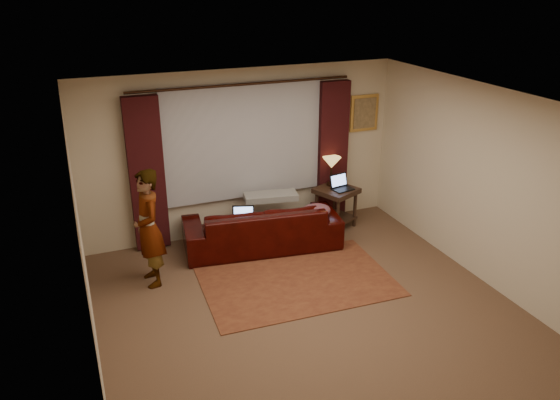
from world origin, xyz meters
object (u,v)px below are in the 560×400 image
at_px(sofa, 262,218).
at_px(laptop_sofa, 243,217).
at_px(person, 149,228).
at_px(end_table, 336,207).
at_px(laptop_table, 343,183).
at_px(tiffany_lamp, 331,171).

height_order(sofa, laptop_sofa, sofa).
bearing_deg(sofa, person, 21.63).
distance_m(sofa, end_table, 1.40).
bearing_deg(person, laptop_table, 94.62).
bearing_deg(laptop_sofa, person, -147.93).
bearing_deg(laptop_table, laptop_sofa, 177.37).
bearing_deg(sofa, tiffany_lamp, -155.72).
bearing_deg(tiffany_lamp, laptop_sofa, -163.84).
bearing_deg(laptop_sofa, tiffany_lamp, 34.41).
distance_m(sofa, laptop_sofa, 0.35).
bearing_deg(laptop_sofa, end_table, 28.85).
distance_m(laptop_sofa, tiffany_lamp, 1.77).
xyz_separation_m(tiffany_lamp, person, (-3.08, -0.83, -0.11)).
relative_size(sofa, end_table, 3.49).
height_order(sofa, person, person).
distance_m(end_table, laptop_table, 0.46).
bearing_deg(person, end_table, 96.26).
xyz_separation_m(laptop_sofa, laptop_table, (1.76, 0.24, 0.20)).
height_order(sofa, laptop_table, sofa).
bearing_deg(sofa, end_table, -162.59).
xyz_separation_m(laptop_sofa, end_table, (1.69, 0.32, -0.25)).
relative_size(tiffany_lamp, person, 0.30).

